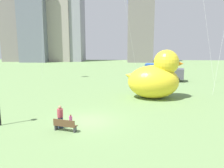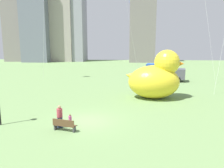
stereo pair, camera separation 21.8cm
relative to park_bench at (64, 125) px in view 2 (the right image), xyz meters
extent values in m
plane|color=#688A52|center=(1.33, 2.21, -0.48)|extent=(140.00, 140.00, 0.00)
cube|color=brown|center=(0.02, 0.08, -0.06)|extent=(1.75, 0.84, 0.06)
cube|color=brown|center=(-0.03, -0.11, 0.20)|extent=(1.65, 0.46, 0.45)
cube|color=#47474C|center=(-0.72, 0.26, -0.28)|extent=(0.17, 0.38, 0.39)
cube|color=#47474C|center=(0.76, -0.11, -0.28)|extent=(0.17, 0.38, 0.39)
cylinder|color=#38476B|center=(-0.60, 0.62, -0.05)|extent=(0.19, 0.19, 0.84)
cylinder|color=#38476B|center=(-0.39, 0.62, -0.05)|extent=(0.19, 0.19, 0.84)
cylinder|color=#B23F4C|center=(-0.49, 0.62, 0.68)|extent=(0.42, 0.42, 0.63)
sphere|color=#A87C5B|center=(-0.49, 0.62, 1.12)|extent=(0.25, 0.25, 0.25)
cylinder|color=silver|center=(0.16, 0.86, -0.23)|extent=(0.11, 0.11, 0.48)
cylinder|color=silver|center=(0.28, 0.86, -0.23)|extent=(0.11, 0.11, 0.48)
cylinder|color=#D85999|center=(0.22, 0.86, 0.19)|extent=(0.24, 0.24, 0.36)
sphere|color=brown|center=(0.22, 0.86, 0.44)|extent=(0.14, 0.14, 0.14)
ellipsoid|color=yellow|center=(7.51, 10.45, 1.42)|extent=(5.81, 4.30, 3.79)
sphere|color=yellow|center=(8.90, 10.45, 3.66)|extent=(2.83, 2.83, 2.83)
cone|color=orange|center=(10.18, 10.45, 3.52)|extent=(1.27, 1.27, 1.27)
cone|color=yellow|center=(4.99, 10.45, 2.05)|extent=(1.74, 1.52, 1.82)
cube|color=#264CA5|center=(10.04, 23.00, 1.17)|extent=(4.94, 3.23, 2.40)
cube|color=#4C4C56|center=(13.12, 22.32, 0.81)|extent=(2.23, 2.63, 1.68)
cylinder|color=black|center=(12.93, 22.36, -0.03)|extent=(1.40, 2.54, 0.90)
cylinder|color=black|center=(9.07, 23.22, -0.03)|extent=(1.40, 2.54, 0.90)
cube|color=gray|center=(-32.67, 65.11, 16.07)|extent=(11.99, 9.67, 33.10)
cube|color=slate|center=(-26.67, 62.99, 14.41)|extent=(8.89, 11.13, 29.77)
cube|color=#9E938C|center=(-20.67, 65.34, 19.72)|extent=(11.71, 8.75, 40.39)
cube|color=gray|center=(-14.67, 66.31, 19.72)|extent=(7.44, 9.32, 40.40)
cube|color=gray|center=(9.33, 64.66, 12.95)|extent=(8.40, 10.83, 26.85)
cylinder|color=silver|center=(17.18, 21.88, 7.79)|extent=(1.95, 4.01, 16.55)
cylinder|color=silver|center=(16.32, 13.96, 6.07)|extent=(2.41, 2.76, 13.11)
cylinder|color=silver|center=(5.23, 26.42, 7.08)|extent=(2.89, 1.16, 15.12)
cylinder|color=silver|center=(-9.71, 22.70, 7.66)|extent=(1.81, 1.99, 16.27)
camera|label=1|loc=(4.25, -14.84, 5.71)|focal=35.58mm
camera|label=2|loc=(4.46, -14.83, 5.71)|focal=35.58mm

